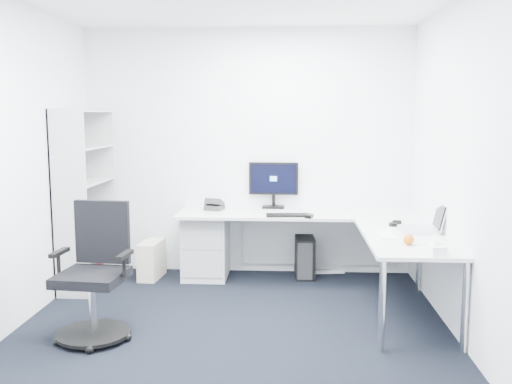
# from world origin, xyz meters

# --- Properties ---
(ground) EXTENTS (4.20, 4.20, 0.00)m
(ground) POSITION_xyz_m (0.00, 0.00, 0.00)
(ground) COLOR black
(wall_back) EXTENTS (3.60, 0.02, 2.70)m
(wall_back) POSITION_xyz_m (0.00, 2.10, 1.35)
(wall_back) COLOR white
(wall_back) RESTS_ON ground
(wall_front) EXTENTS (3.60, 0.02, 2.70)m
(wall_front) POSITION_xyz_m (0.00, -2.10, 1.35)
(wall_front) COLOR white
(wall_front) RESTS_ON ground
(wall_right) EXTENTS (0.02, 4.20, 2.70)m
(wall_right) POSITION_xyz_m (1.80, 0.00, 1.35)
(wall_right) COLOR white
(wall_right) RESTS_ON ground
(l_desk) EXTENTS (2.53, 1.42, 0.74)m
(l_desk) POSITION_xyz_m (0.55, 1.40, 0.37)
(l_desk) COLOR silver
(l_desk) RESTS_ON ground
(drawer_pedestal) EXTENTS (0.47, 0.58, 0.72)m
(drawer_pedestal) POSITION_xyz_m (-0.44, 1.84, 0.36)
(drawer_pedestal) COLOR silver
(drawer_pedestal) RESTS_ON ground
(bookshelf) EXTENTS (0.35, 0.91, 1.82)m
(bookshelf) POSITION_xyz_m (-1.62, 1.45, 0.91)
(bookshelf) COLOR #B1B3B3
(bookshelf) RESTS_ON ground
(task_chair) EXTENTS (0.65, 0.65, 1.08)m
(task_chair) POSITION_xyz_m (-1.08, 0.04, 0.54)
(task_chair) COLOR black
(task_chair) RESTS_ON ground
(black_pc_tower) EXTENTS (0.23, 0.47, 0.44)m
(black_pc_tower) POSITION_xyz_m (0.63, 1.92, 0.22)
(black_pc_tower) COLOR black
(black_pc_tower) RESTS_ON ground
(beige_pc_tower) EXTENTS (0.23, 0.44, 0.40)m
(beige_pc_tower) POSITION_xyz_m (-1.03, 1.74, 0.20)
(beige_pc_tower) COLOR beige
(beige_pc_tower) RESTS_ON ground
(power_strip) EXTENTS (0.35, 0.11, 0.04)m
(power_strip) POSITION_xyz_m (0.91, 2.04, 0.02)
(power_strip) COLOR white
(power_strip) RESTS_ON ground
(monitor) EXTENTS (0.55, 0.19, 0.52)m
(monitor) POSITION_xyz_m (0.28, 2.03, 1.00)
(monitor) COLOR black
(monitor) RESTS_ON l_desk
(black_keyboard) EXTENTS (0.45, 0.19, 0.02)m
(black_keyboard) POSITION_xyz_m (0.45, 1.52, 0.75)
(black_keyboard) COLOR black
(black_keyboard) RESTS_ON l_desk
(mouse) EXTENTS (0.09, 0.12, 0.03)m
(mouse) POSITION_xyz_m (0.66, 1.45, 0.76)
(mouse) COLOR black
(mouse) RESTS_ON l_desk
(desk_phone) EXTENTS (0.22, 0.22, 0.13)m
(desk_phone) POSITION_xyz_m (-0.35, 1.86, 0.80)
(desk_phone) COLOR #2A2A2C
(desk_phone) RESTS_ON l_desk
(laptop) EXTENTS (0.41, 0.40, 0.27)m
(laptop) POSITION_xyz_m (1.57, 0.86, 0.87)
(laptop) COLOR silver
(laptop) RESTS_ON l_desk
(white_keyboard) EXTENTS (0.15, 0.43, 0.01)m
(white_keyboard) POSITION_xyz_m (1.30, 0.67, 0.75)
(white_keyboard) COLOR white
(white_keyboard) RESTS_ON l_desk
(headphones) EXTENTS (0.20, 0.23, 0.05)m
(headphones) POSITION_xyz_m (1.46, 1.13, 0.76)
(headphones) COLOR black
(headphones) RESTS_ON l_desk
(orange_fruit) EXTENTS (0.09, 0.09, 0.09)m
(orange_fruit) POSITION_xyz_m (1.41, 0.30, 0.78)
(orange_fruit) COLOR orange
(orange_fruit) RESTS_ON l_desk
(tissue_box) EXTENTS (0.13, 0.21, 0.07)m
(tissue_box) POSITION_xyz_m (1.55, 0.02, 0.77)
(tissue_box) COLOR white
(tissue_box) RESTS_ON l_desk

